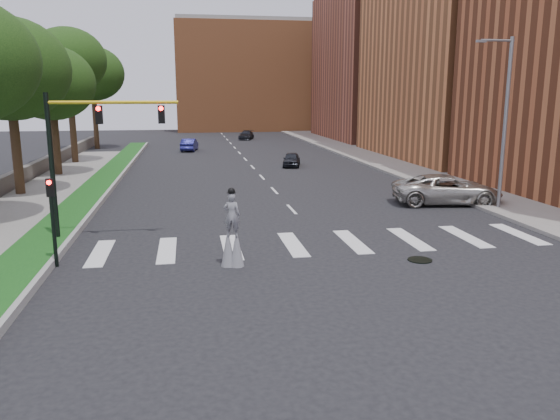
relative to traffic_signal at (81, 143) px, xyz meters
name	(u,v)px	position (x,y,z in m)	size (l,w,h in m)	color
ground_plane	(329,250)	(9.78, -3.00, -4.15)	(160.00, 160.00, 0.00)	black
grass_median	(104,179)	(-1.72, 17.00, -4.03)	(2.00, 60.00, 0.25)	#144615
median_curb	(119,179)	(-0.67, 17.00, -4.01)	(0.20, 60.00, 0.28)	gray
sidewalk_left	(19,209)	(-4.72, 7.00, -4.06)	(4.00, 60.00, 0.18)	slate
sidewalk_right	(395,164)	(22.28, 22.00, -4.06)	(5.00, 90.00, 0.18)	slate
stone_wall	(30,172)	(-7.22, 19.00, -3.60)	(0.50, 56.00, 1.10)	#57514A
manhole	(420,260)	(12.78, -5.00, -4.13)	(0.90, 0.90, 0.04)	black
building_mid	(475,32)	(31.78, 27.00, 7.85)	(16.00, 22.00, 24.00)	#BB6A3B
building_far	(386,66)	(31.78, 51.00, 5.85)	(16.00, 22.00, 20.00)	#984D38
building_backdrop	(251,78)	(15.78, 75.00, 4.85)	(26.00, 14.00, 18.00)	#BB6A3B
streetlight	(504,118)	(20.68, 3.00, 0.75)	(2.05, 0.20, 9.00)	slate
traffic_signal	(81,143)	(0.00, 0.00, 0.00)	(5.30, 0.23, 6.20)	black
secondary_signal	(52,214)	(-0.52, -3.50, -2.20)	(0.25, 0.21, 3.23)	black
stilt_performer	(232,236)	(5.78, -4.50, -3.04)	(0.83, 0.61, 2.89)	#312113
suv_crossing	(447,189)	(18.78, 5.05, -3.31)	(2.78, 6.03, 1.68)	#B7B4AD
car_near	(292,159)	(13.19, 22.91, -3.55)	(1.43, 3.55, 1.21)	black
car_mid	(189,145)	(4.52, 38.01, -3.46)	(1.45, 4.17, 1.37)	navy
car_far	(246,135)	(12.44, 52.71, -3.55)	(1.68, 4.13, 1.20)	black
tree_2	(8,69)	(-5.90, 11.63, 3.41)	(7.08, 7.08, 10.60)	#312113
tree_3	(51,83)	(-5.48, 20.02, 2.78)	(6.43, 6.43, 9.69)	#312113
tree_4	(68,61)	(-5.71, 27.84, 4.85)	(6.62, 6.62, 11.86)	#312113
tree_5	(92,74)	(-6.02, 42.39, 4.27)	(7.13, 7.13, 11.49)	#312113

